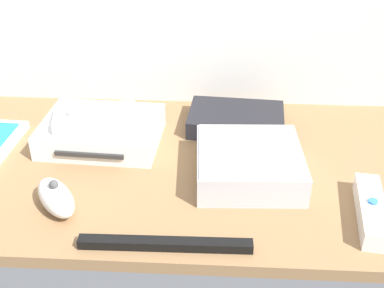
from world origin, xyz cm
name	(u,v)px	position (x,y,z in cm)	size (l,w,h in cm)	color
ground_plane	(192,169)	(0.00, 0.00, -1.00)	(100.00, 48.00, 2.00)	#936D47
game_console	(102,131)	(-16.93, 6.52, 2.20)	(21.89, 17.42, 4.40)	white
mini_computer	(249,163)	(9.53, -3.27, 2.64)	(17.80, 17.80, 5.30)	silver
network_router	(236,120)	(7.75, 13.26, 1.70)	(18.82, 13.30, 3.40)	black
remote_wand	(371,211)	(27.04, -13.13, 1.51)	(5.46, 15.14, 3.40)	white
remote_nunchuk	(56,197)	(-19.73, -13.31, 2.04)	(9.51, 10.64, 5.10)	white
remote_classic_pad	(95,117)	(-17.72, 5.96, 5.41)	(15.62, 10.49, 2.40)	white
sensor_bar	(165,244)	(-2.47, -21.06, 0.70)	(24.00, 1.80, 1.40)	black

